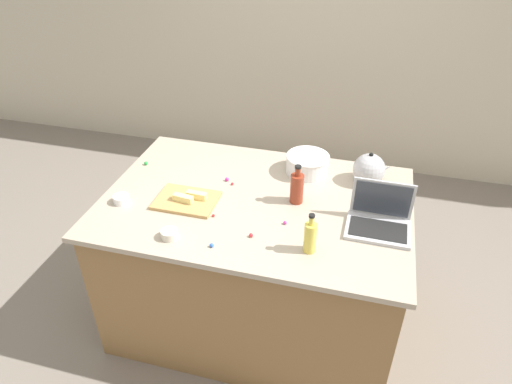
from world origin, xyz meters
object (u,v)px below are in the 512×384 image
Objects in this scene: butter_stick_left at (183,198)px; butter_stick_right at (197,195)px; ramekin_small at (121,199)px; cutting_board at (186,200)px; laptop at (379,219)px; kettle at (369,170)px; mixing_bowl_large at (307,163)px; bottle_oil at (310,237)px; bottle_soy at (297,188)px; ramekin_medium at (170,234)px.

butter_stick_left and butter_stick_right have the same top height.
cutting_board is at bearing 15.97° from ramekin_small.
laptop reaches higher than ramekin_small.
butter_stick_right is at bearing -153.60° from kettle.
bottle_oil is at bearing -79.43° from mixing_bowl_large.
cutting_board is at bearing -140.52° from mixing_bowl_large.
mixing_bowl_large is at bearing 89.30° from bottle_soy.
bottle_oil is 2.49× the size of ramekin_medium.
butter_stick_right is (-0.87, -0.43, -0.04)m from kettle.
mixing_bowl_large is 0.32m from bottle_soy.
bottle_oil is 0.67m from ramekin_medium.
kettle is 0.97m from butter_stick_right.
cutting_board is 2.94× the size of butter_stick_left.
bottle_oil is at bearing -17.51° from cutting_board.
ramekin_small is (-1.25, -0.55, -0.06)m from kettle.
bottle_oil is 0.97× the size of kettle.
cutting_board is 2.94× the size of butter_stick_right.
butter_stick_right reaches higher than ramekin_small.
bottle_oil is at bearing -138.53° from laptop.
laptop is 1.00m from cutting_board.
butter_stick_right is 0.32m from ramekin_medium.
kettle is 2.54× the size of ramekin_small.
butter_stick_right reaches higher than ramekin_medium.
cutting_board is at bearing 71.38° from butter_stick_left.
bottle_soy reaches higher than laptop.
kettle is at bearing 40.43° from ramekin_medium.
laptop is 1.02m from ramekin_medium.
laptop is at bearing -14.00° from bottle_soy.
bottle_soy is 1.04× the size of kettle.
ramekin_small is at bearing -167.41° from butter_stick_left.
cutting_board is 0.34m from ramekin_small.
butter_stick_left is 1.33× the size of ramekin_medium.
mixing_bowl_large reaches higher than butter_stick_left.
bottle_soy reaches higher than bottle_oil.
ramekin_medium is (-0.53, -0.45, -0.07)m from bottle_soy.
cutting_board is 3.89× the size of ramekin_medium.
bottle_soy is 0.46m from kettle.
bottle_soy is (-0.43, 0.11, 0.04)m from laptop.
mixing_bowl_large is 0.74m from cutting_board.
ramekin_small is (-0.90, -0.25, -0.07)m from bottle_soy.
butter_stick_right is at bearing -178.58° from laptop.
bottle_oil reaches higher than cutting_board.
butter_stick_left is at bearing 12.59° from ramekin_small.
bottle_oil reaches higher than ramekin_small.
bottle_soy reaches higher than cutting_board.
kettle is at bearing 23.69° from ramekin_small.
bottle_soy reaches higher than ramekin_small.
laptop reaches higher than bottle_oil.
mixing_bowl_large reaches higher than cutting_board.
laptop is at bearing -44.52° from mixing_bowl_large.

